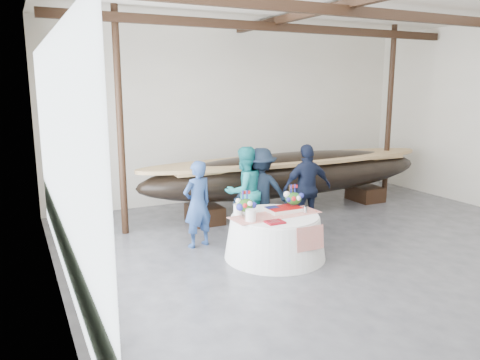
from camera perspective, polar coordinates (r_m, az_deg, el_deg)
name	(u,v)px	position (r m, az deg, el deg)	size (l,w,h in m)	color
floor	(398,273)	(8.16, 18.71, -10.71)	(10.00, 12.00, 0.01)	#3D3D42
wall_back	(237,114)	(12.55, -0.36, 8.07)	(10.00, 0.02, 4.50)	silver
wall_left	(61,157)	(5.34, -21.01, 2.66)	(0.02, 12.00, 4.50)	silver
pavilion_structure	(381,21)	(8.17, 16.86, 18.08)	(9.80, 11.76, 4.50)	black
open_bay	(59,179)	(6.40, -21.15, 0.15)	(0.03, 7.00, 3.20)	silver
longboat_display	(293,174)	(11.31, 6.42, 0.78)	(7.62, 1.52, 1.43)	black
banquet_table	(275,236)	(8.34, 4.28, -6.82)	(1.79, 1.79, 0.77)	silver
tabletop_items	(270,205)	(8.28, 3.70, -3.09)	(1.68, 0.95, 0.40)	red
guest_woman_blue	(197,204)	(8.76, -5.21, -2.95)	(0.60, 0.39, 1.64)	navy
guest_woman_teal	(244,191)	(9.40, 0.52, -1.38)	(0.88, 0.69, 1.81)	teal
guest_man_left	(261,191)	(9.57, 2.52, -1.32)	(1.14, 0.65, 1.76)	black
guest_man_right	(307,188)	(9.72, 8.17, -1.02)	(1.07, 0.45, 1.83)	#141B31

